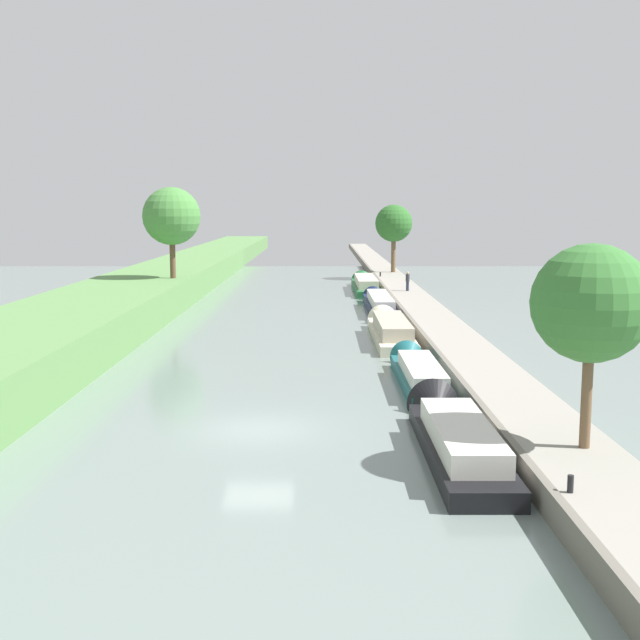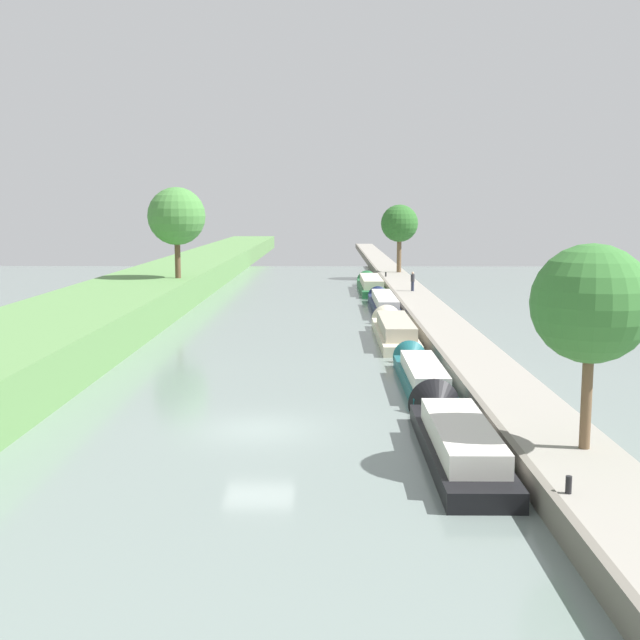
{
  "view_description": "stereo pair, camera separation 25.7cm",
  "coord_description": "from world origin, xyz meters",
  "px_view_note": "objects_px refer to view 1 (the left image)",
  "views": [
    {
      "loc": [
        2.22,
        -27.45,
        7.91
      ],
      "look_at": [
        1.99,
        20.99,
        1.0
      ],
      "focal_mm": 44.24,
      "sensor_mm": 36.0,
      "label": 1
    },
    {
      "loc": [
        2.48,
        -27.44,
        7.91
      ],
      "look_at": [
        1.99,
        20.99,
        1.0
      ],
      "focal_mm": 44.24,
      "sensor_mm": 36.0,
      "label": 2
    }
  ],
  "objects_px": {
    "narrowboat_green": "(369,284)",
    "mooring_bollard_near": "(574,484)",
    "narrowboat_teal": "(422,373)",
    "narrowboat_navy": "(383,303)",
    "narrowboat_black": "(458,435)",
    "person_walking": "(411,281)",
    "narrowboat_cream": "(394,329)",
    "mooring_bollard_far": "(384,274)"
  },
  "relations": [
    {
      "from": "mooring_bollard_far",
      "to": "mooring_bollard_near",
      "type": "bearing_deg",
      "value": -90.0
    },
    {
      "from": "narrowboat_cream",
      "to": "narrowboat_teal",
      "type": "bearing_deg",
      "value": -89.11
    },
    {
      "from": "person_walking",
      "to": "mooring_bollard_near",
      "type": "distance_m",
      "value": 48.57
    },
    {
      "from": "narrowboat_teal",
      "to": "narrowboat_green",
      "type": "height_order",
      "value": "narrowboat_green"
    },
    {
      "from": "narrowboat_cream",
      "to": "person_walking",
      "type": "relative_size",
      "value": 7.59
    },
    {
      "from": "narrowboat_green",
      "to": "mooring_bollard_near",
      "type": "relative_size",
      "value": 32.5
    },
    {
      "from": "person_walking",
      "to": "mooring_bollard_far",
      "type": "relative_size",
      "value": 3.69
    },
    {
      "from": "narrowboat_cream",
      "to": "mooring_bollard_near",
      "type": "distance_m",
      "value": 28.78
    },
    {
      "from": "narrowboat_black",
      "to": "narrowboat_teal",
      "type": "distance_m",
      "value": 10.06
    },
    {
      "from": "narrowboat_black",
      "to": "narrowboat_teal",
      "type": "bearing_deg",
      "value": 89.61
    },
    {
      "from": "narrowboat_black",
      "to": "narrowboat_green",
      "type": "relative_size",
      "value": 0.72
    },
    {
      "from": "narrowboat_cream",
      "to": "mooring_bollard_near",
      "type": "height_order",
      "value": "narrowboat_cream"
    },
    {
      "from": "narrowboat_navy",
      "to": "narrowboat_black",
      "type": "bearing_deg",
      "value": -90.29
    },
    {
      "from": "narrowboat_navy",
      "to": "mooring_bollard_near",
      "type": "bearing_deg",
      "value": -87.67
    },
    {
      "from": "narrowboat_green",
      "to": "mooring_bollard_near",
      "type": "bearing_deg",
      "value": -88.06
    },
    {
      "from": "narrowboat_cream",
      "to": "mooring_bollard_near",
      "type": "bearing_deg",
      "value": -86.0
    },
    {
      "from": "narrowboat_black",
      "to": "narrowboat_cream",
      "type": "xyz_separation_m",
      "value": [
        -0.13,
        22.56,
        0.04
      ]
    },
    {
      "from": "narrowboat_teal",
      "to": "narrowboat_navy",
      "type": "height_order",
      "value": "narrowboat_navy"
    },
    {
      "from": "narrowboat_teal",
      "to": "person_walking",
      "type": "relative_size",
      "value": 6.17
    },
    {
      "from": "narrowboat_navy",
      "to": "narrowboat_cream",
      "type": "bearing_deg",
      "value": -91.32
    },
    {
      "from": "narrowboat_teal",
      "to": "person_walking",
      "type": "distance_m",
      "value": 32.51
    },
    {
      "from": "narrowboat_green",
      "to": "narrowboat_navy",
      "type": "bearing_deg",
      "value": -89.13
    },
    {
      "from": "narrowboat_black",
      "to": "mooring_bollard_near",
      "type": "xyz_separation_m",
      "value": [
        1.88,
        -6.15,
        0.53
      ]
    },
    {
      "from": "mooring_bollard_far",
      "to": "narrowboat_green",
      "type": "bearing_deg",
      "value": -107.71
    },
    {
      "from": "narrowboat_black",
      "to": "mooring_bollard_far",
      "type": "height_order",
      "value": "narrowboat_black"
    },
    {
      "from": "narrowboat_black",
      "to": "narrowboat_teal",
      "type": "height_order",
      "value": "narrowboat_black"
    },
    {
      "from": "narrowboat_green",
      "to": "person_walking",
      "type": "height_order",
      "value": "person_walking"
    },
    {
      "from": "narrowboat_black",
      "to": "person_walking",
      "type": "xyz_separation_m",
      "value": [
        3.13,
        42.4,
        1.18
      ]
    },
    {
      "from": "narrowboat_green",
      "to": "mooring_bollard_near",
      "type": "xyz_separation_m",
      "value": [
        1.93,
        -56.98,
        0.47
      ]
    },
    {
      "from": "narrowboat_teal",
      "to": "narrowboat_cream",
      "type": "height_order",
      "value": "narrowboat_cream"
    },
    {
      "from": "narrowboat_teal",
      "to": "mooring_bollard_near",
      "type": "relative_size",
      "value": 22.76
    },
    {
      "from": "narrowboat_cream",
      "to": "narrowboat_navy",
      "type": "distance_m",
      "value": 13.23
    },
    {
      "from": "narrowboat_navy",
      "to": "narrowboat_green",
      "type": "distance_m",
      "value": 15.05
    },
    {
      "from": "narrowboat_cream",
      "to": "person_walking",
      "type": "height_order",
      "value": "person_walking"
    },
    {
      "from": "narrowboat_navy",
      "to": "mooring_bollard_near",
      "type": "xyz_separation_m",
      "value": [
        1.7,
        -41.93,
        0.49
      ]
    },
    {
      "from": "narrowboat_black",
      "to": "mooring_bollard_far",
      "type": "relative_size",
      "value": 23.54
    },
    {
      "from": "narrowboat_black",
      "to": "mooring_bollard_near",
      "type": "bearing_deg",
      "value": -72.98
    },
    {
      "from": "person_walking",
      "to": "narrowboat_cream",
      "type": "bearing_deg",
      "value": -99.32
    },
    {
      "from": "narrowboat_cream",
      "to": "narrowboat_green",
      "type": "distance_m",
      "value": 28.27
    },
    {
      "from": "mooring_bollard_near",
      "to": "narrowboat_green",
      "type": "bearing_deg",
      "value": 91.94
    },
    {
      "from": "narrowboat_green",
      "to": "narrowboat_teal",
      "type": "bearing_deg",
      "value": -89.83
    },
    {
      "from": "narrowboat_teal",
      "to": "mooring_bollard_far",
      "type": "height_order",
      "value": "mooring_bollard_far"
    }
  ]
}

